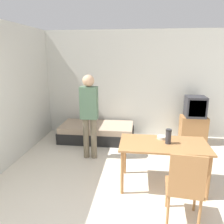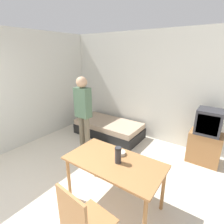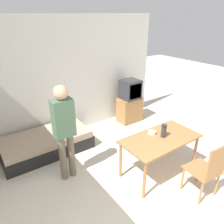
# 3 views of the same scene
# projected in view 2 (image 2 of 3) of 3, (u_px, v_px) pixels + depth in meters

# --- Properties ---
(wall_back) EXTENTS (5.19, 0.06, 2.70)m
(wall_back) POSITION_uv_depth(u_px,v_px,m) (142.00, 87.00, 4.52)
(wall_back) COLOR silver
(wall_back) RESTS_ON ground_plane
(wall_left) EXTENTS (0.06, 4.69, 2.70)m
(wall_left) POSITION_uv_depth(u_px,v_px,m) (28.00, 89.00, 4.21)
(wall_left) COLOR silver
(wall_left) RESTS_ON ground_plane
(daybed) EXTENTS (1.83, 0.90, 0.41)m
(daybed) POSITION_uv_depth(u_px,v_px,m) (109.00, 128.00, 4.82)
(daybed) COLOR black
(daybed) RESTS_ON ground_plane
(tv) EXTENTS (0.61, 0.43, 1.15)m
(tv) POSITION_uv_depth(u_px,v_px,m) (206.00, 138.00, 3.52)
(tv) COLOR #9E6B3D
(tv) RESTS_ON ground_plane
(dining_table) EXTENTS (1.38, 0.73, 0.74)m
(dining_table) POSITION_uv_depth(u_px,v_px,m) (114.00, 166.00, 2.47)
(dining_table) COLOR #9E6B3D
(dining_table) RESTS_ON ground_plane
(wooden_chair) EXTENTS (0.49, 0.49, 1.00)m
(wooden_chair) POSITION_uv_depth(u_px,v_px,m) (82.00, 223.00, 1.75)
(wooden_chair) COLOR #9E6B3D
(wooden_chair) RESTS_ON ground_plane
(person_standing) EXTENTS (0.34, 0.23, 1.73)m
(person_standing) POSITION_uv_depth(u_px,v_px,m) (83.00, 110.00, 3.77)
(person_standing) COLOR #6B604C
(person_standing) RESTS_ON ground_plane
(thermos_flask) EXTENTS (0.09, 0.09, 0.24)m
(thermos_flask) POSITION_uv_depth(u_px,v_px,m) (118.00, 154.00, 2.37)
(thermos_flask) COLOR #2D2D33
(thermos_flask) RESTS_ON dining_table
(mate_bowl) EXTENTS (0.15, 0.15, 0.05)m
(mate_bowl) POSITION_uv_depth(u_px,v_px,m) (120.00, 153.00, 2.60)
(mate_bowl) COLOR beige
(mate_bowl) RESTS_ON dining_table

